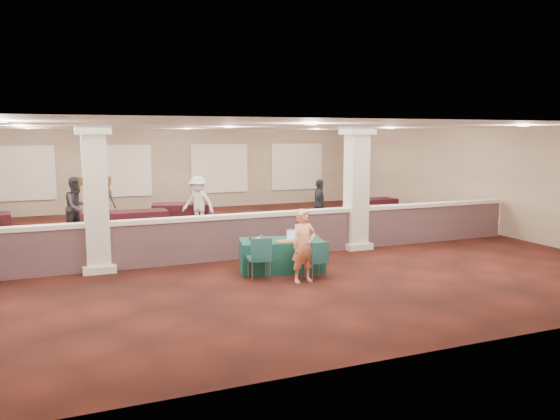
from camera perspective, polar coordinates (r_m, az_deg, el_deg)
name	(u,v)px	position (r m, az deg, el deg)	size (l,w,h in m)	color
ground	(231,246)	(14.86, -5.19, -3.78)	(16.00, 16.00, 0.00)	#3F150F
wall_back	(171,170)	(22.37, -11.29, 4.17)	(16.00, 0.04, 3.20)	gray
wall_front	(407,241)	(7.42, 13.17, -3.21)	(16.00, 0.04, 3.20)	gray
wall_right	(468,178)	(18.59, 19.07, 3.15)	(0.04, 16.00, 3.20)	gray
ceiling	(229,127)	(14.55, -5.35, 8.65)	(16.00, 16.00, 0.02)	white
partition_wall	(248,235)	(13.35, -3.32, -2.62)	(15.60, 0.28, 1.10)	#533841
column_left	(96,198)	(12.52, -18.70, 1.22)	(0.72, 0.72, 3.20)	silver
column_right	(356,187)	(14.44, 7.98, 2.41)	(0.72, 0.72, 3.20)	silver
sconce_left	(81,181)	(12.47, -20.06, 2.82)	(0.12, 0.12, 0.18)	brown
sconce_right	(108,181)	(12.50, -17.50, 2.94)	(0.12, 0.12, 0.18)	brown
near_table	(281,255)	(12.10, 0.14, -4.77)	(1.81, 0.90, 0.69)	#0F392F
conf_chair_main	(318,257)	(11.35, 3.96, -4.94)	(0.43, 0.43, 0.82)	#1C5051
conf_chair_side	(260,255)	(11.27, -2.11, -4.73)	(0.51, 0.51, 0.91)	#1C5051
woman	(304,246)	(11.13, 2.50, -3.76)	(0.54, 0.36, 1.51)	#F7A56B
far_table_front_left	(113,239)	(14.51, -17.09, -2.88)	(1.84, 0.92, 0.75)	black
far_table_front_center	(139,222)	(17.27, -14.51, -1.20)	(1.69, 0.84, 0.69)	black
far_table_front_right	(380,219)	(17.12, 10.44, -0.96)	(1.99, 0.99, 0.81)	black
far_table_back_center	(181,215)	(18.30, -10.30, -0.49)	(1.83, 0.91, 0.74)	black
far_table_back_right	(374,208)	(20.39, 9.78, 0.26)	(1.62, 0.81, 0.66)	black
attendee_a	(77,207)	(16.95, -20.42, 0.26)	(0.86, 0.48, 1.78)	black
attendee_b	(198,203)	(17.47, -8.55, 0.74)	(1.09, 0.50, 1.70)	silver
attendee_c	(319,204)	(17.38, 4.12, 0.61)	(0.94, 0.45, 1.60)	black
attendee_d	(103,199)	(19.30, -18.01, 1.13)	(0.84, 0.45, 1.71)	black
laptop_base	(294,240)	(12.03, 1.52, -3.11)	(0.31, 0.22, 0.02)	silver
laptop_screen	(294,234)	(12.12, 1.42, -2.49)	(0.31, 0.01, 0.21)	silver
screen_glow	(294,234)	(12.11, 1.43, -2.56)	(0.29, 0.00, 0.18)	#AFBAD2
knitting	(285,241)	(11.81, 0.55, -3.30)	(0.38, 0.29, 0.03)	orange
yarn_cream	(258,239)	(11.86, -2.29, -3.07)	(0.10, 0.10, 0.10)	beige
yarn_red	(251,238)	(11.98, -3.05, -2.98)	(0.10, 0.10, 0.10)	maroon
yarn_grey	(261,237)	(12.07, -1.96, -2.88)	(0.10, 0.10, 0.10)	#444448
scissors	(311,241)	(11.89, 3.29, -3.27)	(0.11, 0.03, 0.01)	red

